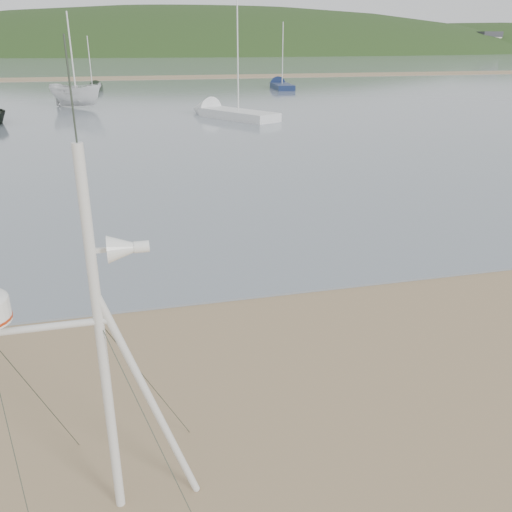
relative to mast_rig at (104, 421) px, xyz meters
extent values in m
plane|color=#8A7050|center=(-0.65, 0.37, -1.09)|extent=(560.00, 560.00, 0.00)
cube|color=slate|center=(-0.65, 132.37, -1.07)|extent=(560.00, 256.00, 0.04)
cube|color=#8A7050|center=(-0.65, 70.37, -1.02)|extent=(560.00, 7.00, 0.07)
ellipsoid|color=#1C3214|center=(39.35, 235.37, -23.09)|extent=(400.00, 180.00, 80.00)
ellipsoid|color=#1C3214|center=(179.35, 235.37, -16.49)|extent=(300.00, 135.00, 56.00)
cube|color=white|center=(-10.65, 196.37, 2.91)|extent=(8.40, 6.30, 8.00)
cube|color=white|center=(15.35, 196.37, 2.91)|extent=(8.40, 6.30, 8.00)
cube|color=white|center=(41.35, 196.37, 2.91)|extent=(8.40, 6.30, 8.00)
cube|color=white|center=(67.35, 196.37, 2.91)|extent=(8.40, 6.30, 8.00)
cube|color=white|center=(93.35, 196.37, 2.91)|extent=(8.40, 6.30, 8.00)
cube|color=white|center=(119.35, 196.37, 2.91)|extent=(8.40, 6.30, 8.00)
cube|color=white|center=(145.35, 196.37, 2.91)|extent=(8.40, 6.30, 8.00)
cylinder|color=silver|center=(0.05, 0.05, 0.77)|extent=(0.09, 0.09, 3.72)
cylinder|color=silver|center=(0.45, 0.05, 0.12)|extent=(0.86, 0.07, 2.44)
cylinder|color=silver|center=(-0.46, 0.05, 1.05)|extent=(1.21, 0.07, 0.07)
cylinder|color=#2D382D|center=(0.05, 0.05, 3.00)|extent=(0.01, 0.01, 0.84)
cone|color=white|center=(0.32, 0.05, 1.72)|extent=(0.24, 0.24, 0.24)
cylinder|color=white|center=(0.48, 0.05, 1.72)|extent=(0.13, 0.10, 0.10)
cube|color=silver|center=(0.15, 0.05, 1.72)|extent=(0.19, 0.04, 0.04)
imported|color=silver|center=(-2.28, 37.27, 1.23)|extent=(2.45, 2.44, 4.56)
cube|color=silver|center=(7.59, 28.67, -0.80)|extent=(4.31, 5.71, 0.50)
cone|color=silver|center=(5.81, 31.76, -0.80)|extent=(2.51, 2.57, 1.78)
cylinder|color=silver|center=(7.59, 28.67, 2.51)|extent=(0.08, 0.08, 6.12)
cube|color=#132045|center=(16.54, 49.29, -0.80)|extent=(2.17, 5.26, 0.50)
cone|color=#132045|center=(16.88, 52.55, -0.80)|extent=(1.82, 1.95, 1.64)
cylinder|color=silver|center=(16.54, 49.29, 2.26)|extent=(0.08, 0.08, 5.63)
cube|color=black|center=(-1.62, 51.15, -0.80)|extent=(1.82, 4.12, 0.50)
cone|color=black|center=(-1.26, 53.66, -0.80)|extent=(1.46, 1.56, 1.27)
cylinder|color=silver|center=(-1.62, 51.15, 1.64)|extent=(0.08, 0.08, 4.37)
camera|label=1|loc=(0.38, -4.43, 3.37)|focal=38.00mm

